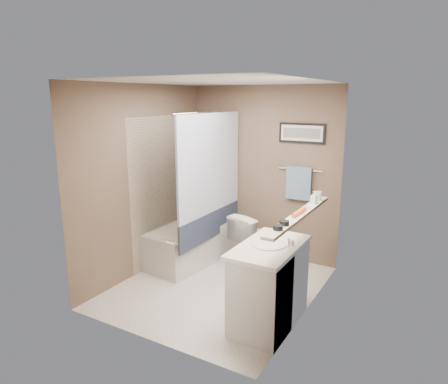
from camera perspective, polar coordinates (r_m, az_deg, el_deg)
The scene contains 34 objects.
ground at distance 4.96m, azimuth -0.88°, elevation -13.39°, with size 2.50×2.50×0.00m, color silver.
ceiling at distance 4.43m, azimuth -1.00°, elevation 15.26°, with size 2.20×2.50×0.04m, color silver.
wall_back at distance 5.62m, azimuth 5.48°, elevation 2.71°, with size 2.20×0.04×2.40m, color brown.
wall_front at distance 3.58m, azimuth -11.05°, elevation -3.67°, with size 2.20×0.04×2.40m, color brown.
wall_left at distance 5.17m, azimuth -11.29°, elevation 1.58°, with size 0.04×2.50×2.40m, color brown.
wall_right at distance 4.12m, azimuth 12.10°, elevation -1.47°, with size 0.04×2.50×2.40m, color brown.
tile_surround at distance 5.60m, azimuth -7.95°, elevation 0.51°, with size 0.02×1.55×2.00m, color tan.
curtain_rod at distance 5.07m, azimuth -2.00°, elevation 11.29°, with size 0.02×0.02×1.55m, color silver.
curtain_upper at distance 5.13m, azimuth -1.94°, elevation 4.02°, with size 0.03×1.45×1.28m, color white.
curtain_lower at distance 5.33m, azimuth -1.87°, elevation -4.72°, with size 0.03×1.45×0.36m, color #2A324F.
mirror at distance 3.89m, azimuth 11.86°, elevation 4.00°, with size 0.02×1.60×1.00m, color silver.
shelf at distance 4.02m, azimuth 10.76°, elevation -3.25°, with size 0.12×1.60×0.03m, color silver.
towel_bar at distance 5.39m, azimuth 10.78°, elevation 3.16°, with size 0.02×0.02×0.60m, color silver.
towel at distance 5.40m, azimuth 10.63°, elevation 1.25°, with size 0.34×0.05×0.44m, color #98BEDD.
art_frame at distance 5.34m, azimuth 11.07°, elevation 8.26°, with size 0.62×0.03×0.26m, color black.
art_mat at distance 5.33m, azimuth 11.02°, elevation 8.25°, with size 0.56×0.00×0.20m, color white.
art_image at distance 5.32m, azimuth 11.01°, elevation 8.25°, with size 0.50×0.00×0.13m, color #595959.
door at distance 3.32m, azimuth -3.73°, elevation -8.47°, with size 0.80×0.02×2.00m, color silver.
door_handle at distance 3.54m, azimuth -7.76°, elevation -7.15°, with size 0.02×0.02×0.10m, color silver.
bathtub at distance 5.68m, azimuth -4.42°, elevation -7.09°, with size 0.70×1.50×0.50m, color silver.
tub_rim at distance 5.60m, azimuth -4.46°, elevation -4.69°, with size 0.56×1.36×0.02m, color white.
toilet at distance 5.44m, azimuth 4.59°, elevation -6.69°, with size 0.41×0.73×0.74m, color white.
vanity at distance 4.09m, azimuth 6.48°, elevation -13.33°, with size 0.50×0.90×0.80m, color silver.
countertop at distance 3.93m, azimuth 6.51°, elevation -7.82°, with size 0.54×0.96×0.04m, color white.
sink_basin at distance 3.92m, azimuth 6.38°, elevation -7.42°, with size 0.34×0.34×0.01m, color silver.
faucet_spout at distance 3.84m, azimuth 9.16°, elevation -7.31°, with size 0.02×0.02×0.10m, color white.
faucet_knob at distance 3.93m, azimuth 9.67°, elevation -7.12°, with size 0.05×0.05×0.05m, color silver.
candle_bowl_near at distance 3.50m, azimuth 7.70°, elevation -5.05°, with size 0.09×0.09×0.04m, color black.
candle_bowl_far at distance 3.63m, azimuth 8.61°, elevation -4.39°, with size 0.09×0.09×0.04m, color black.
hair_brush_front at distance 3.95m, azimuth 10.44°, elevation -3.00°, with size 0.04×0.04×0.22m, color #E75B20.
hair_brush_back at distance 4.03m, azimuth 10.90°, elevation -2.66°, with size 0.04×0.04×0.22m, color #EA5A21.
pink_comb at distance 4.19m, azimuth 11.61°, elevation -2.36°, with size 0.03×0.16×0.01m, color pink.
glass_jar at distance 4.55m, azimuth 13.27°, elevation -0.57°, with size 0.08×0.08×0.10m, color silver.
soap_bottle at distance 4.41m, azimuth 12.72°, elevation -0.75°, with size 0.06×0.06×0.14m, color #999999.
Camera 1 is at (2.26, -3.81, 2.24)m, focal length 32.00 mm.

